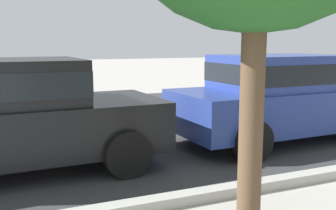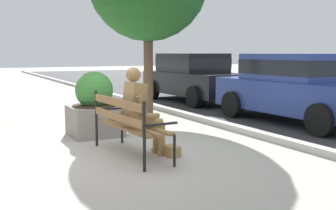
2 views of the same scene
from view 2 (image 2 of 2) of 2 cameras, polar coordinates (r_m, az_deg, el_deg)
name	(u,v)px [view 2 (image 2 of 2)]	position (r m, az deg, el deg)	size (l,w,h in m)	color
ground_plane	(111,154)	(6.52, -7.94, -6.80)	(80.00, 80.00, 0.00)	#ADA8A0
curb_stone	(257,134)	(7.94, 12.23, -3.92)	(60.00, 0.20, 0.12)	#B2AFA8
park_bench	(127,121)	(6.27, -5.73, -2.26)	(1.83, 0.63, 0.95)	olive
bronze_statue_seated	(143,113)	(6.21, -3.46, -1.17)	(0.62, 0.78, 1.37)	olive
concrete_planter	(95,108)	(7.94, -10.19, -0.37)	(0.93, 0.93, 1.23)	gray
parked_car_black	(193,76)	(13.37, 3.56, 4.10)	(4.15, 2.02, 1.56)	black
parked_car_blue	(298,86)	(9.74, 17.67, 2.58)	(4.15, 2.02, 1.56)	navy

